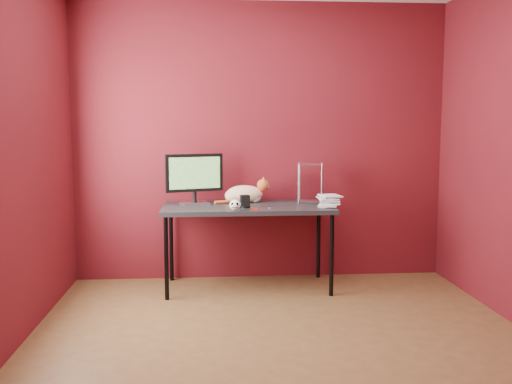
{
  "coord_description": "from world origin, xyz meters",
  "views": [
    {
      "loc": [
        -0.47,
        -3.63,
        1.47
      ],
      "look_at": [
        -0.09,
        1.15,
        0.9
      ],
      "focal_mm": 40.0,
      "sensor_mm": 36.0,
      "label": 1
    }
  ],
  "objects": [
    {
      "name": "cat",
      "position": [
        -0.16,
        1.56,
        0.83
      ],
      "size": [
        0.5,
        0.19,
        0.24
      ],
      "rotation": [
        0.0,
        0.0,
        0.0
      ],
      "color": "orange",
      "rests_on": "desk"
    },
    {
      "name": "pocket_knife",
      "position": [
        -0.11,
        1.13,
        0.76
      ],
      "size": [
        0.07,
        0.05,
        0.01
      ],
      "primitive_type": "cube",
      "rotation": [
        0.0,
        0.0,
        -0.41
      ],
      "color": "#AB1F0D",
      "rests_on": "desk"
    },
    {
      "name": "monitor",
      "position": [
        -0.62,
        1.47,
        1.0
      ],
      "size": [
        0.51,
        0.24,
        0.45
      ],
      "rotation": [
        0.0,
        0.0,
        0.32
      ],
      "color": "#A5A6AA",
      "rests_on": "desk"
    },
    {
      "name": "book_stack",
      "position": [
        0.48,
        1.28,
        1.31
      ],
      "size": [
        0.22,
        0.26,
        1.11
      ],
      "rotation": [
        0.0,
        0.0,
        -0.07
      ],
      "color": "beige",
      "rests_on": "desk"
    },
    {
      "name": "desk",
      "position": [
        -0.15,
        1.37,
        0.7
      ],
      "size": [
        1.5,
        0.7,
        0.75
      ],
      "color": "black",
      "rests_on": "ground"
    },
    {
      "name": "room",
      "position": [
        0.0,
        0.0,
        1.45
      ],
      "size": [
        3.52,
        3.52,
        2.61
      ],
      "color": "brown",
      "rests_on": "ground"
    },
    {
      "name": "skull_mug",
      "position": [
        -0.27,
        1.08,
        0.8
      ],
      "size": [
        0.1,
        0.1,
        0.09
      ],
      "rotation": [
        0.0,
        0.0,
        -0.12
      ],
      "color": "white",
      "rests_on": "desk"
    },
    {
      "name": "wire_rack",
      "position": [
        0.44,
        1.55,
        0.93
      ],
      "size": [
        0.24,
        0.21,
        0.36
      ],
      "rotation": [
        0.0,
        0.0,
        -0.21
      ],
      "color": "#A5A6AA",
      "rests_on": "desk"
    },
    {
      "name": "black_gadget",
      "position": [
        -0.2,
        1.23,
        0.76
      ],
      "size": [
        0.06,
        0.04,
        0.03
      ],
      "primitive_type": "cube",
      "rotation": [
        0.0,
        0.0,
        0.14
      ],
      "color": "black",
      "rests_on": "desk"
    },
    {
      "name": "washer",
      "position": [
        0.04,
        1.2,
        0.75
      ],
      "size": [
        0.04,
        0.04,
        0.0
      ],
      "primitive_type": "cylinder",
      "color": "#A5A6AA",
      "rests_on": "desk"
    },
    {
      "name": "speaker",
      "position": [
        -0.18,
        1.24,
        0.8
      ],
      "size": [
        0.1,
        0.1,
        0.11
      ],
      "rotation": [
        0.0,
        0.0,
        0.15
      ],
      "color": "black",
      "rests_on": "desk"
    }
  ]
}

